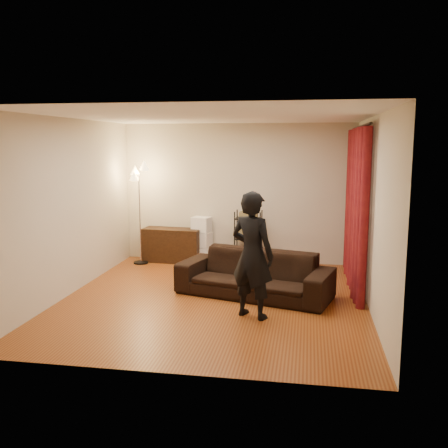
% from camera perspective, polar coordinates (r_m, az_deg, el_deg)
% --- Properties ---
extents(floor, '(5.00, 5.00, 0.00)m').
position_cam_1_polar(floor, '(7.60, -1.13, -8.55)').
color(floor, brown).
rests_on(floor, ground).
extents(ceiling, '(5.00, 5.00, 0.00)m').
position_cam_1_polar(ceiling, '(7.25, -1.20, 12.22)').
color(ceiling, white).
rests_on(ceiling, ground).
extents(wall_back, '(5.00, 0.00, 5.00)m').
position_cam_1_polar(wall_back, '(9.76, 1.59, 3.51)').
color(wall_back, beige).
rests_on(wall_back, ground).
extents(wall_front, '(5.00, 0.00, 5.00)m').
position_cam_1_polar(wall_front, '(4.90, -6.65, -2.25)').
color(wall_front, beige).
rests_on(wall_front, ground).
extents(wall_left, '(0.00, 5.00, 5.00)m').
position_cam_1_polar(wall_left, '(8.03, -17.15, 1.87)').
color(wall_left, beige).
rests_on(wall_left, ground).
extents(wall_right, '(0.00, 5.00, 5.00)m').
position_cam_1_polar(wall_right, '(7.23, 16.63, 1.12)').
color(wall_right, beige).
rests_on(wall_right, ground).
extents(curtain_rod, '(0.04, 2.65, 0.04)m').
position_cam_1_polar(curtain_rod, '(8.28, 15.39, 10.69)').
color(curtain_rod, black).
rests_on(curtain_rod, wall_right).
extents(curtain, '(0.22, 2.65, 2.55)m').
position_cam_1_polar(curtain, '(8.34, 14.88, 1.71)').
color(curtain, maroon).
rests_on(curtain, ground).
extents(sofa, '(2.49, 1.50, 0.68)m').
position_cam_1_polar(sofa, '(7.68, 3.49, -5.73)').
color(sofa, black).
rests_on(sofa, ground).
extents(person, '(0.74, 0.64, 1.71)m').
position_cam_1_polar(person, '(6.64, 3.25, -3.55)').
color(person, black).
rests_on(person, ground).
extents(media_cabinet, '(1.17, 0.51, 0.66)m').
position_cam_1_polar(media_cabinet, '(9.90, -5.94, -2.42)').
color(media_cabinet, black).
rests_on(media_cabinet, ground).
extents(storage_boxes, '(0.42, 0.36, 0.90)m').
position_cam_1_polar(storage_boxes, '(9.82, -2.57, -1.77)').
color(storage_boxes, white).
rests_on(storage_boxes, ground).
extents(wire_shelf, '(0.51, 0.38, 1.06)m').
position_cam_1_polar(wire_shelf, '(9.51, 2.79, -1.65)').
color(wire_shelf, black).
rests_on(wire_shelf, ground).
extents(floor_lamp, '(0.41, 0.41, 1.91)m').
position_cam_1_polar(floor_lamp, '(9.73, -9.61, 1.03)').
color(floor_lamp, silver).
rests_on(floor_lamp, ground).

